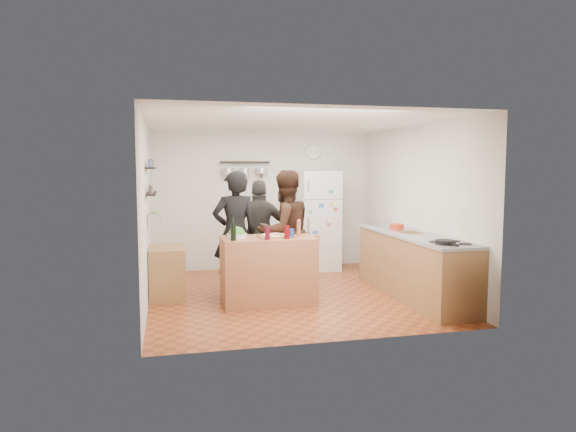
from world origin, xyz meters
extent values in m
plane|color=brown|center=(0.00, 0.00, 0.00)|extent=(4.20, 4.20, 0.00)
plane|color=white|center=(0.00, 0.00, 2.50)|extent=(4.20, 4.20, 0.00)
plane|color=silver|center=(0.00, 2.10, 1.25)|extent=(4.00, 0.00, 4.00)
plane|color=silver|center=(-2.00, 0.00, 1.25)|extent=(0.00, 4.20, 4.20)
plane|color=silver|center=(2.00, 0.00, 1.25)|extent=(0.00, 4.20, 4.20)
cube|color=#A3613C|center=(-0.39, -0.36, 0.46)|extent=(1.25, 0.72, 0.91)
cube|color=brown|center=(-0.31, -0.38, 0.92)|extent=(0.42, 0.34, 0.02)
cylinder|color=beige|center=(-0.31, -0.38, 0.94)|extent=(0.34, 0.34, 0.02)
cylinder|color=silver|center=(-0.81, -0.31, 0.94)|extent=(0.28, 0.28, 0.06)
cylinder|color=black|center=(-0.89, -0.58, 1.02)|extent=(0.07, 0.07, 0.21)
cylinder|color=#52071A|center=(-0.44, -0.60, 0.99)|extent=(0.07, 0.07, 0.16)
cylinder|color=#570708|center=(-0.17, -0.56, 1.00)|extent=(0.07, 0.07, 0.18)
cylinder|color=brown|center=(0.06, -0.31, 1.00)|extent=(0.06, 0.06, 0.18)
cylinder|color=navy|center=(-0.09, -0.48, 0.97)|extent=(0.07, 0.07, 0.12)
imported|color=black|center=(-0.77, 0.17, 0.91)|extent=(0.71, 0.52, 1.82)
imported|color=black|center=(-0.04, 0.14, 0.91)|extent=(1.06, 0.94, 1.82)
imported|color=#292724|center=(-0.31, 0.70, 0.83)|extent=(1.02, 0.54, 1.67)
cube|color=#9E7042|center=(1.70, -0.55, 0.45)|extent=(0.63, 2.63, 0.90)
cube|color=white|center=(1.70, -1.50, 0.91)|extent=(0.60, 0.62, 0.02)
cylinder|color=black|center=(1.60, -1.55, 0.94)|extent=(0.25, 0.25, 0.05)
cube|color=silver|center=(1.70, 0.30, 0.92)|extent=(0.50, 0.80, 0.03)
cube|color=olive|center=(1.70, -0.41, 0.91)|extent=(0.30, 0.40, 0.02)
cylinder|color=red|center=(1.65, -0.06, 0.97)|extent=(0.22, 0.22, 0.09)
cube|color=white|center=(0.95, 1.75, 0.90)|extent=(0.70, 0.68, 1.80)
cylinder|color=silver|center=(0.95, 2.08, 2.15)|extent=(0.30, 0.03, 0.30)
cube|color=black|center=(-1.93, 0.20, 1.50)|extent=(0.12, 1.00, 0.02)
cube|color=black|center=(-1.93, 0.20, 1.85)|extent=(0.12, 1.00, 0.02)
cube|color=silver|center=(-1.90, 0.20, 1.15)|extent=(0.18, 0.35, 0.14)
cube|color=#9D7241|center=(-1.74, 0.27, 0.36)|extent=(0.50, 0.80, 0.73)
cube|color=black|center=(-0.35, 2.00, 1.95)|extent=(0.90, 0.04, 0.04)
camera|label=1|loc=(-1.72, -7.18, 1.86)|focal=32.00mm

